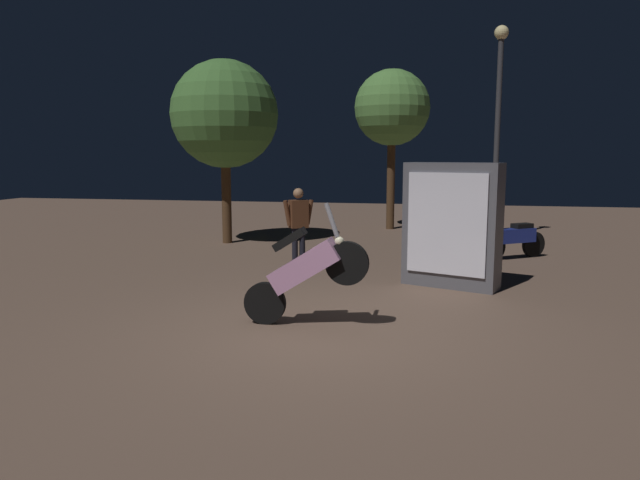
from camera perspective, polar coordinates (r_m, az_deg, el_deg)
ground_plane at (r=7.40m, az=0.09°, el=-9.15°), size 40.00×40.00×0.00m
motorcycle_pink_foreground at (r=7.53m, az=-1.51°, el=-3.00°), size 1.66×0.33×1.63m
motorcycle_blue_parked_left at (r=13.22m, az=18.51°, el=0.13°), size 1.42×1.03×1.11m
person_rider_beside at (r=11.85m, az=-2.12°, el=2.01°), size 0.60×0.44×1.56m
streetlamp_near at (r=15.97m, az=17.07°, el=12.29°), size 0.36×0.36×5.46m
tree_left_bg at (r=14.95m, az=-9.34°, el=12.01°), size 2.66×2.66×4.56m
tree_center_bg at (r=17.75m, az=7.07°, el=12.65°), size 2.24×2.24×4.73m
kiosk_billboard at (r=10.03m, az=12.77°, el=1.42°), size 1.67×1.04×2.10m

